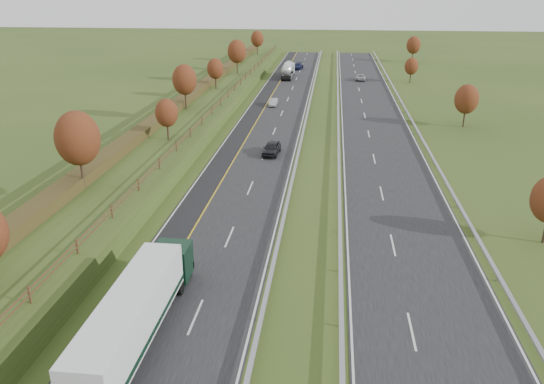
% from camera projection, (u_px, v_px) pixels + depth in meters
% --- Properties ---
extents(ground, '(400.00, 400.00, 0.00)m').
position_uv_depth(ground, '(318.00, 140.00, 75.01)').
color(ground, '#33481A').
rests_on(ground, ground).
extents(near_carriageway, '(10.50, 200.00, 0.04)m').
position_uv_depth(near_carriageway, '(267.00, 129.00, 80.47)').
color(near_carriageway, black).
rests_on(near_carriageway, ground).
extents(far_carriageway, '(10.50, 200.00, 0.04)m').
position_uv_depth(far_carriageway, '(377.00, 133.00, 78.74)').
color(far_carriageway, black).
rests_on(far_carriageway, ground).
extents(hard_shoulder, '(3.00, 200.00, 0.04)m').
position_uv_depth(hard_shoulder, '(242.00, 129.00, 80.86)').
color(hard_shoulder, black).
rests_on(hard_shoulder, ground).
extents(lane_markings, '(26.75, 200.00, 0.01)m').
position_uv_depth(lane_markings, '(309.00, 131.00, 79.67)').
color(lane_markings, silver).
rests_on(lane_markings, near_carriageway).
extents(embankment_left, '(12.00, 200.00, 2.00)m').
position_uv_depth(embankment_left, '(183.00, 121.00, 81.47)').
color(embankment_left, '#33481A').
rests_on(embankment_left, ground).
extents(hedge_left, '(2.20, 180.00, 1.10)m').
position_uv_depth(hedge_left, '(170.00, 111.00, 81.12)').
color(hedge_left, '#3C3A18').
rests_on(hedge_left, embankment_left).
extents(fence_left, '(0.12, 189.06, 1.20)m').
position_uv_depth(fence_left, '(211.00, 111.00, 79.99)').
color(fence_left, '#422B19').
rests_on(fence_left, embankment_left).
extents(median_barrier_near, '(0.32, 200.00, 0.71)m').
position_uv_depth(median_barrier_near, '(304.00, 127.00, 79.65)').
color(median_barrier_near, '#989BA0').
rests_on(median_barrier_near, ground).
extents(median_barrier_far, '(0.32, 200.00, 0.71)m').
position_uv_depth(median_barrier_far, '(338.00, 128.00, 79.12)').
color(median_barrier_far, '#989BA0').
rests_on(median_barrier_far, ground).
extents(outer_barrier_far, '(0.32, 200.00, 0.71)m').
position_uv_depth(outer_barrier_far, '(417.00, 130.00, 77.91)').
color(outer_barrier_far, '#989BA0').
rests_on(outer_barrier_far, ground).
extents(trees_left, '(6.64, 164.30, 7.66)m').
position_uv_depth(trees_left, '(177.00, 90.00, 76.36)').
color(trees_left, '#2D2116').
rests_on(trees_left, embankment_left).
extents(trees_far, '(8.45, 118.60, 7.12)m').
position_uv_depth(trees_far, '(437.00, 75.00, 102.84)').
color(trees_far, '#2D2116').
rests_on(trees_far, ground).
extents(box_lorry, '(2.58, 16.28, 4.06)m').
position_uv_depth(box_lorry, '(138.00, 310.00, 31.64)').
color(box_lorry, black).
rests_on(box_lorry, near_carriageway).
extents(road_tanker, '(2.40, 11.22, 3.46)m').
position_uv_depth(road_tanker, '(288.00, 70.00, 124.98)').
color(road_tanker, silver).
rests_on(road_tanker, near_carriageway).
extents(car_dark_near, '(2.30, 4.94, 1.64)m').
position_uv_depth(car_dark_near, '(272.00, 148.00, 68.24)').
color(car_dark_near, black).
rests_on(car_dark_near, near_carriageway).
extents(car_silver_mid, '(1.40, 3.92, 1.29)m').
position_uv_depth(car_silver_mid, '(273.00, 102.00, 96.03)').
color(car_silver_mid, '#A3A4A8').
rests_on(car_silver_mid, near_carriageway).
extents(car_small_far, '(2.73, 5.48, 1.53)m').
position_uv_depth(car_small_far, '(298.00, 66.00, 137.74)').
color(car_small_far, '#12173A').
rests_on(car_small_far, near_carriageway).
extents(car_oncoming, '(2.63, 5.10, 1.38)m').
position_uv_depth(car_oncoming, '(361.00, 77.00, 121.80)').
color(car_oncoming, '#ACABAF').
rests_on(car_oncoming, far_carriageway).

